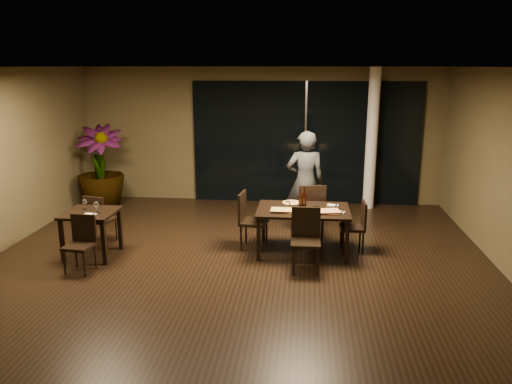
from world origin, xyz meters
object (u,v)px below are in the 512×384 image
Objects in this scene: potted_plant at (100,167)px; bottle_a at (300,199)px; chair_main_near at (306,236)px; bottle_b at (304,199)px; side_table at (91,219)px; chair_main_far at (311,209)px; chair_main_right at (357,224)px; bottle_c at (304,197)px; diner at (305,182)px; main_table at (303,213)px; chair_side_near at (81,240)px; chair_side_far at (99,217)px; chair_main_left at (249,217)px.

bottle_a is (4.34, -2.23, 0.01)m from potted_plant.
chair_main_near is 0.84m from bottle_b.
side_table is at bearing -70.53° from potted_plant.
side_table is 3.47m from bottle_b.
chair_main_far reaches higher than chair_main_right.
bottle_a is at bearing -139.41° from bottle_c.
diner is (3.42, 1.62, 0.32)m from side_table.
main_table is 0.93m from chair_main_right.
chair_side_near is at bearing -174.49° from chair_main_near.
chair_side_far is at bearing -68.68° from potted_plant.
chair_main_far reaches higher than chair_side_near.
chair_side_near is at bearing 27.13° from diner.
chair_main_far is 0.92m from chair_main_right.
chair_main_near reaches higher than side_table.
bottle_c reaches higher than chair_main_left.
chair_main_far is 3.38× the size of bottle_b.
potted_plant reaches higher than chair_main_right.
bottle_c reaches higher than bottle_b.
main_table is 0.27m from bottle_c.
bottle_b is (-0.12, -0.62, 0.33)m from chair_main_far.
main_table is at bearing 70.54° from chair_main_far.
diner reaches higher than chair_main_right.
bottle_a is (-0.10, 0.75, 0.37)m from chair_main_near.
chair_main_near is 2.75× the size of bottle_c.
side_table is at bearing -169.82° from bottle_c.
diner is (0.02, 1.12, 0.27)m from main_table.
main_table is 0.24m from bottle_a.
chair_side_far is at bearing 1.84° from chair_main_far.
bottle_c is (3.41, 0.61, 0.30)m from side_table.
diner is 6.16× the size of bottle_a.
potted_plant is 4.91m from bottle_c.
chair_main_near is 1.08× the size of chair_side_far.
main_table and side_table have the same top height.
side_table is 0.45× the size of potted_plant.
chair_main_left is at bearing 40.47° from diner.
side_table is 0.58m from chair_side_far.
diner reaches higher than chair_main_far.
bottle_c reaches higher than chair_main_near.
diner is (0.93, 0.98, 0.41)m from chair_main_left.
main_table is 0.23m from bottle_b.
main_table is at bearing 8.37° from side_table.
bottle_a is (-0.05, 0.06, 0.23)m from main_table.
main_table is 1.15m from diner.
bottle_a reaches higher than chair_main_left.
chair_main_left reaches higher than main_table.
side_table is at bearing 175.85° from chair_main_near.
chair_main_left is 1.13× the size of chair_main_right.
chair_side_far reaches higher than chair_main_right.
chair_main_right reaches higher than main_table.
chair_main_left is at bearing 178.76° from bottle_c.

